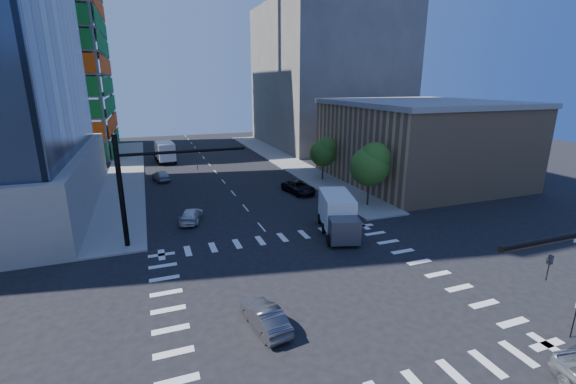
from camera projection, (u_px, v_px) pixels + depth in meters
name	position (u px, v px, depth m)	size (l,w,h in m)	color
ground	(315.00, 290.00, 24.79)	(160.00, 160.00, 0.00)	black
road_markings	(315.00, 290.00, 24.79)	(20.00, 20.00, 0.01)	silver
sidewalk_ne	(285.00, 161.00, 65.00)	(5.00, 60.00, 0.15)	gray
sidewalk_nw	(126.00, 173.00, 56.65)	(5.00, 60.00, 0.15)	gray
construction_building	(18.00, 10.00, 64.67)	(25.16, 34.50, 70.60)	gray
commercial_building	(419.00, 141.00, 51.50)	(20.50, 22.50, 10.60)	tan
bg_building_ne	(326.00, 76.00, 79.51)	(24.00, 30.00, 28.00)	#5F5C56
signal_mast_nw	(140.00, 180.00, 30.30)	(10.20, 0.40, 9.00)	black
tree_south	(371.00, 164.00, 40.24)	(4.16, 4.16, 6.82)	#382316
tree_north	(324.00, 151.00, 51.35)	(3.54, 3.52, 5.78)	#382316
no_parking_sign	(575.00, 314.00, 19.87)	(0.30, 0.06, 2.20)	black
car_nb_far	(299.00, 187.00, 46.34)	(2.38, 5.16, 1.43)	black
car_sb_near	(191.00, 215.00, 36.88)	(1.76, 4.33, 1.26)	silver
car_sb_mid	(161.00, 176.00, 52.09)	(1.68, 4.18, 1.42)	#9C9FA3
car_sb_cross	(265.00, 317.00, 20.86)	(1.39, 4.00, 1.32)	#434247
box_truck_near	(338.00, 218.00, 33.58)	(4.42, 6.90, 3.35)	black
box_truck_far	(164.00, 153.00, 64.20)	(3.32, 6.71, 3.41)	black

